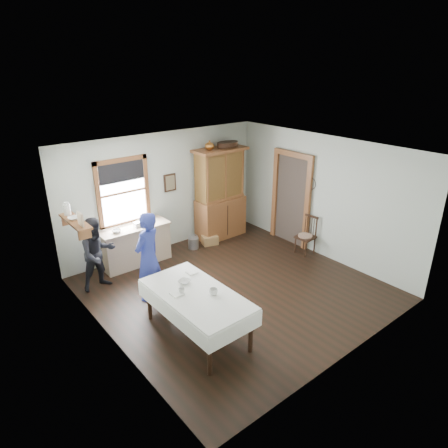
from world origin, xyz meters
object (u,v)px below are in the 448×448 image
object	(u,v)px
work_counter	(135,245)
dining_table	(197,314)
china_hutch	(220,194)
spindle_chair	(306,235)
pail	(193,243)
woman_blue	(148,260)
figure_dark	(98,256)
wicker_basket	(210,240)

from	to	relation	value
work_counter	dining_table	xyz separation A→B (m)	(-0.39, -2.85, -0.05)
china_hutch	spindle_chair	distance (m)	2.28
work_counter	spindle_chair	distance (m)	3.80
work_counter	pail	distance (m)	1.44
woman_blue	figure_dark	world-z (taller)	woman_blue
figure_dark	dining_table	bearing A→B (deg)	-77.77
china_hutch	woman_blue	distance (m)	3.13
figure_dark	work_counter	bearing A→B (deg)	23.05
pail	spindle_chair	bearing A→B (deg)	-44.90
figure_dark	pail	bearing A→B (deg)	4.76
woman_blue	china_hutch	bearing A→B (deg)	-178.16
work_counter	china_hutch	distance (m)	2.44
spindle_chair	wicker_basket	size ratio (longest dim) A/B	2.47
work_counter	woman_blue	size ratio (longest dim) A/B	0.96
china_hutch	figure_dark	xyz separation A→B (m)	(-3.34, -0.45, -0.44)
dining_table	spindle_chair	distance (m)	3.72
china_hutch	spindle_chair	xyz separation A→B (m)	(0.88, -1.99, -0.66)
spindle_chair	wicker_basket	distance (m)	2.27
china_hutch	wicker_basket	distance (m)	1.15
dining_table	figure_dark	world-z (taller)	figure_dark
pail	work_counter	bearing A→B (deg)	172.54
pail	dining_table	bearing A→B (deg)	-123.87
pail	figure_dark	distance (m)	2.47
work_counter	spindle_chair	xyz separation A→B (m)	(3.22, -2.01, 0.02)
china_hutch	pail	size ratio (longest dim) A/B	8.35
work_counter	china_hutch	xyz separation A→B (m)	(2.34, -0.02, 0.68)
pail	wicker_basket	size ratio (longest dim) A/B	0.73
woman_blue	figure_dark	distance (m)	1.10
dining_table	figure_dark	xyz separation A→B (m)	(-0.61, 2.38, 0.28)
work_counter	figure_dark	xyz separation A→B (m)	(-1.00, -0.47, 0.24)
spindle_chair	woman_blue	size ratio (longest dim) A/B	0.57
china_hutch	woman_blue	size ratio (longest dim) A/B	1.42
dining_table	figure_dark	bearing A→B (deg)	104.30
woman_blue	figure_dark	xyz separation A→B (m)	(-0.57, 0.94, -0.11)
spindle_chair	work_counter	bearing A→B (deg)	143.16
dining_table	spindle_chair	xyz separation A→B (m)	(3.62, 0.84, 0.06)
wicker_basket	figure_dark	size ratio (longest dim) A/B	0.27
spindle_chair	china_hutch	bearing A→B (deg)	108.92
china_hutch	woman_blue	xyz separation A→B (m)	(-2.78, -1.39, -0.33)
dining_table	woman_blue	distance (m)	1.49
work_counter	pail	xyz separation A→B (m)	(1.39, -0.18, -0.30)
work_counter	wicker_basket	distance (m)	1.88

